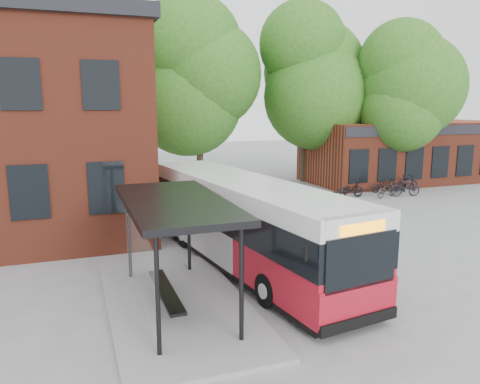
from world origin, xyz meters
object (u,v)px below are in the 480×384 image
object	(u,v)px
bicycle_6	(384,185)
bicycle_7	(407,183)
city_bus	(244,223)
bicycle_5	(406,187)
bicycle_4	(387,189)
bicycle_2	(351,189)
bus_shelter	(176,254)
bicycle_0	(349,190)

from	to	relation	value
bicycle_6	bicycle_7	bearing A→B (deg)	-90.39
city_bus	bicycle_5	bearing A→B (deg)	23.08
bicycle_4	bicycle_5	world-z (taller)	bicycle_5
bicycle_4	bicycle_2	bearing A→B (deg)	42.74
bicycle_4	bicycle_5	bearing A→B (deg)	-121.32
bicycle_4	bicycle_6	xyz separation A→B (m)	(0.78, 1.30, -0.04)
bus_shelter	bicycle_0	distance (m)	16.54
bicycle_5	bicycle_7	distance (m)	1.96
bicycle_2	bicycle_6	world-z (taller)	bicycle_2
bicycle_0	bicycle_4	size ratio (longest dim) A/B	0.86
bicycle_2	bicycle_7	distance (m)	4.29
bicycle_0	bicycle_2	xyz separation A→B (m)	(0.18, 0.13, 0.04)
city_bus	bicycle_2	world-z (taller)	city_bus
bicycle_5	bus_shelter	bearing A→B (deg)	134.92
bicycle_0	bicycle_5	world-z (taller)	bicycle_5
bus_shelter	bicycle_5	distance (m)	18.50
city_bus	bicycle_6	distance (m)	15.31
bicycle_2	bicycle_5	size ratio (longest dim) A/B	0.96
bicycle_4	city_bus	bearing A→B (deg)	101.43
bus_shelter	bicycle_6	bearing A→B (deg)	37.67
bicycle_7	bicycle_2	bearing A→B (deg)	98.82
bicycle_2	bicycle_7	bearing A→B (deg)	-88.56
bicycle_4	bicycle_7	world-z (taller)	bicycle_7
bicycle_5	bicycle_7	size ratio (longest dim) A/B	1.08
city_bus	bicycle_4	distance (m)	13.93
bicycle_4	bicycle_7	xyz separation A→B (m)	(2.45, 1.29, 0.02)
city_bus	bicycle_6	world-z (taller)	city_bus
city_bus	bicycle_7	bearing A→B (deg)	25.12
city_bus	bicycle_0	distance (m)	12.79
bus_shelter	bicycle_0	xyz separation A→B (m)	(12.30, 11.02, -1.05)
bicycle_0	bicycle_7	distance (m)	4.48
bicycle_0	bicycle_4	xyz separation A→B (m)	(1.99, -0.69, 0.07)
bicycle_5	bicycle_7	xyz separation A→B (m)	(1.29, 1.47, -0.04)
city_bus	bicycle_4	world-z (taller)	city_bus
bicycle_2	bicycle_5	xyz separation A→B (m)	(2.97, -1.00, 0.09)
bus_shelter	bicycle_7	distance (m)	20.39
bicycle_5	bicycle_6	world-z (taller)	bicycle_5
bicycle_2	bicycle_4	xyz separation A→B (m)	(1.81, -0.83, 0.03)
bicycle_2	bicycle_7	world-z (taller)	bicycle_7
city_bus	bus_shelter	bearing A→B (deg)	-145.53
bicycle_2	bicycle_4	size ratio (longest dim) A/B	0.94
bicycle_7	bicycle_4	bearing A→B (deg)	120.41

